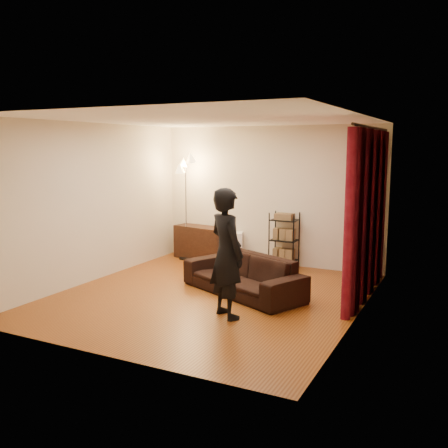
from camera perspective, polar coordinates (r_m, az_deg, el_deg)
The scene contains 14 objects.
floor at distance 7.84m, azimuth -1.65°, elevation -8.23°, with size 5.00×5.00×0.00m, color brown.
ceiling at distance 7.50m, azimuth -1.74°, elevation 11.90°, with size 5.00×5.00×0.00m, color white.
wall_back at distance 9.81m, azimuth 5.23°, elevation 3.25°, with size 5.00×5.00×0.00m, color beige.
wall_front at distance 5.50m, azimuth -14.11°, elevation -1.35°, with size 5.00×5.00×0.00m, color beige.
wall_left at distance 8.84m, azimuth -14.67°, elevation 2.38°, with size 5.00×5.00×0.00m, color beige.
wall_right at distance 6.79m, azimuth 15.27°, elevation 0.49°, with size 5.00×5.00×0.00m, color beige.
curtain_rod at distance 7.86m, azimuth 16.57°, elevation 10.53°, with size 0.04×0.04×2.65m, color black.
curtain at distance 7.92m, azimuth 16.02°, elevation 1.06°, with size 0.22×2.65×2.55m, color maroon, non-canonical shape.
sofa at distance 7.89m, azimuth 2.16°, elevation -5.79°, with size 2.11×0.82×0.62m, color black.
person at distance 6.70m, azimuth 0.30°, elevation -3.36°, with size 0.64×0.42×1.76m, color black.
media_cabinet at distance 10.30m, azimuth -2.58°, elevation -2.15°, with size 1.16×0.44×0.68m, color #331B0F.
storage_boxes at distance 10.07m, azimuth 1.07°, elevation -2.62°, with size 0.36×0.29×0.60m, color silver, non-canonical shape.
wire_shelf at distance 9.58m, azimuth 6.88°, elevation -1.85°, with size 0.49×0.34×1.07m, color black, non-canonical shape.
floor_lamp at distance 10.20m, azimuth -4.37°, elevation 1.74°, with size 0.38×0.38×2.09m, color silver, non-canonical shape.
Camera 1 is at (3.55, -6.60, 2.30)m, focal length 40.00 mm.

